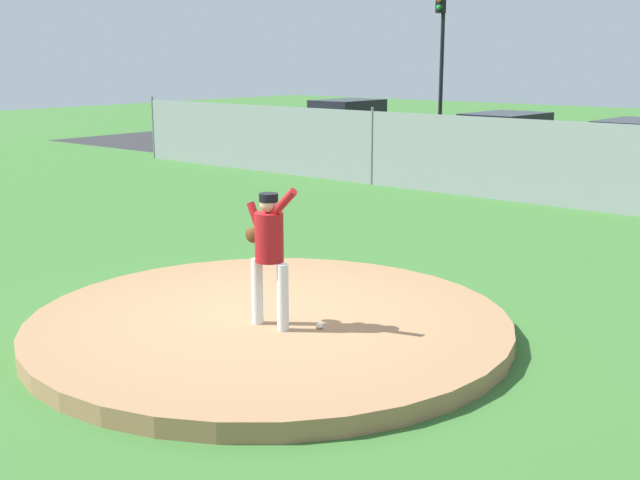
# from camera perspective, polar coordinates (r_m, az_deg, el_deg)

# --- Properties ---
(ground_plane) EXTENTS (80.00, 80.00, 0.00)m
(ground_plane) POSITION_cam_1_polar(r_m,az_deg,el_deg) (14.41, 12.85, -0.27)
(ground_plane) COLOR #386B2D
(pitchers_mound) EXTENTS (5.66, 5.66, 0.20)m
(pitchers_mound) POSITION_cam_1_polar(r_m,az_deg,el_deg) (9.57, -3.59, -6.00)
(pitchers_mound) COLOR #99704C
(pitchers_mound) RESTS_ON ground_plane
(pitcher_youth) EXTENTS (0.80, 0.32, 1.62)m
(pitcher_youth) POSITION_cam_1_polar(r_m,az_deg,el_deg) (8.94, -3.65, -0.38)
(pitcher_youth) COLOR silver
(pitcher_youth) RESTS_ON pitchers_mound
(baseball) EXTENTS (0.07, 0.07, 0.07)m
(baseball) POSITION_cam_1_polar(r_m,az_deg,el_deg) (9.10, -0.01, -6.06)
(baseball) COLOR white
(baseball) RESTS_ON pitchers_mound
(chainlink_fence) EXTENTS (28.65, 0.07, 1.96)m
(chainlink_fence) POSITION_cam_1_polar(r_m,az_deg,el_deg) (17.88, 18.80, 4.89)
(chainlink_fence) COLOR gray
(chainlink_fence) RESTS_ON ground_plane
(parked_car_navy) EXTENTS (2.12, 4.55, 1.64)m
(parked_car_navy) POSITION_cam_1_polar(r_m,az_deg,el_deg) (23.69, 12.90, 6.70)
(parked_car_navy) COLOR #161E4C
(parked_car_navy) RESTS_ON ground_plane
(parked_car_white) EXTENTS (1.85, 4.19, 1.79)m
(parked_car_white) POSITION_cam_1_polar(r_m,az_deg,el_deg) (27.30, 1.95, 7.90)
(parked_car_white) COLOR silver
(parked_car_white) RESTS_ON ground_plane
(parked_car_charcoal) EXTENTS (2.04, 4.35, 1.63)m
(parked_car_charcoal) POSITION_cam_1_polar(r_m,az_deg,el_deg) (22.02, 21.56, 5.65)
(parked_car_charcoal) COLOR #232328
(parked_car_charcoal) RESTS_ON ground_plane
(traffic_cone_orange) EXTENTS (0.40, 0.40, 0.55)m
(traffic_cone_orange) POSITION_cam_1_polar(r_m,az_deg,el_deg) (27.12, 6.96, 6.54)
(traffic_cone_orange) COLOR orange
(traffic_cone_orange) RESTS_ON asphalt_strip
(traffic_light_near) EXTENTS (0.28, 0.46, 5.55)m
(traffic_light_near) POSITION_cam_1_polar(r_m,az_deg,el_deg) (29.10, 8.55, 13.79)
(traffic_light_near) COLOR black
(traffic_light_near) RESTS_ON ground_plane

